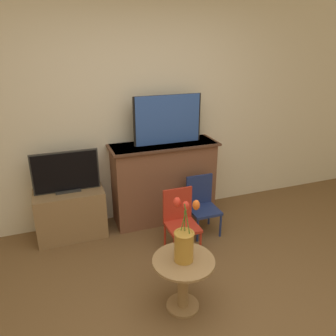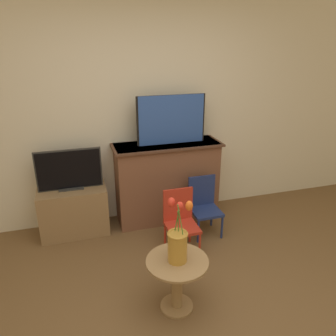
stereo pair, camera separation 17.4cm
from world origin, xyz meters
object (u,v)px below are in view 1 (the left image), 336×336
at_px(vase_tulips, 184,241).
at_px(chair_blue, 202,203).
at_px(painting, 168,120).
at_px(chair_red, 180,218).
at_px(tv_monitor, 66,172).

bearing_deg(vase_tulips, chair_blue, 57.41).
distance_m(painting, chair_blue, 1.00).
bearing_deg(chair_red, painting, 80.82).
height_order(painting, tv_monitor, painting).
xyz_separation_m(painting, chair_blue, (0.25, -0.43, -0.87)).
height_order(painting, vase_tulips, painting).
height_order(tv_monitor, vase_tulips, same).
distance_m(tv_monitor, chair_blue, 1.51).
relative_size(chair_red, chair_blue, 1.00).
height_order(tv_monitor, chair_blue, tv_monitor).
bearing_deg(tv_monitor, vase_tulips, -62.02).
bearing_deg(chair_red, tv_monitor, 148.18).
height_order(painting, chair_blue, painting).
bearing_deg(tv_monitor, chair_red, -31.82).
distance_m(tv_monitor, vase_tulips, 1.61).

